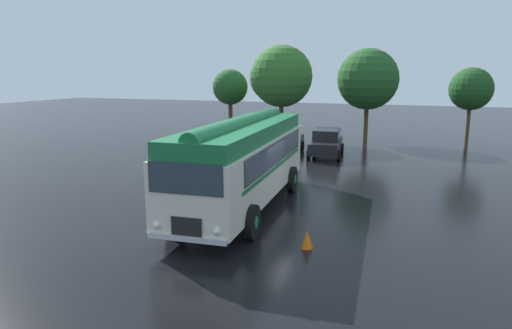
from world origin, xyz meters
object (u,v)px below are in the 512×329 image
car_near_left (285,140)px  traffic_cone (307,239)px  car_mid_left (326,143)px  vintage_bus (242,159)px

car_near_left → traffic_cone: bearing=-71.3°
traffic_cone → car_mid_left: bearing=99.2°
vintage_bus → car_mid_left: bearing=86.0°
vintage_bus → traffic_cone: 4.82m
vintage_bus → car_near_left: size_ratio=2.40×
vintage_bus → car_near_left: bearing=98.8°
vintage_bus → traffic_cone: (3.28, -3.15, -1.62)m
car_mid_left → traffic_cone: size_ratio=7.89×
car_near_left → car_mid_left: 2.71m
car_near_left → car_mid_left: size_ratio=0.98×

